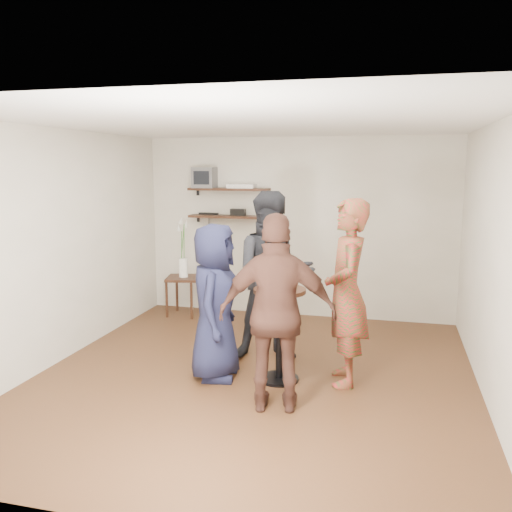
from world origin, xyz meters
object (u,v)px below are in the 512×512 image
(person_plaid, at_px, (347,293))
(person_navy, at_px, (215,302))
(person_dark, at_px, (274,276))
(side_table, at_px, (184,283))
(drinks_table, at_px, (279,322))
(dvd_deck, at_px, (242,186))
(radio, at_px, (238,212))
(person_brown, at_px, (278,314))
(crt_monitor, at_px, (205,178))

(person_plaid, height_order, person_navy, person_plaid)
(person_dark, bearing_deg, person_navy, -140.52)
(side_table, height_order, drinks_table, drinks_table)
(dvd_deck, relative_size, person_dark, 0.21)
(dvd_deck, bearing_deg, drinks_table, -65.98)
(person_navy, bearing_deg, radio, 3.99)
(person_dark, distance_m, person_brown, 1.34)
(dvd_deck, bearing_deg, radio, 180.00)
(person_brown, bearing_deg, radio, -78.18)
(dvd_deck, distance_m, radio, 0.38)
(person_dark, bearing_deg, radio, 100.00)
(radio, xyz_separation_m, person_navy, (0.47, -2.48, -0.71))
(drinks_table, height_order, person_brown, person_brown)
(dvd_deck, xyz_separation_m, person_plaid, (1.73, -2.28, -0.96))
(dvd_deck, bearing_deg, crt_monitor, 180.00)
(side_table, bearing_deg, person_navy, -60.72)
(person_navy, bearing_deg, crt_monitor, 14.74)
(drinks_table, bearing_deg, person_dark, 107.71)
(drinks_table, relative_size, person_plaid, 0.52)
(radio, xyz_separation_m, drinks_table, (1.13, -2.40, -0.90))
(drinks_table, xyz_separation_m, person_plaid, (0.66, 0.12, 0.32))
(side_table, bearing_deg, person_brown, -53.96)
(person_brown, bearing_deg, person_dark, -86.37)
(person_brown, bearing_deg, crt_monitor, -70.56)
(drinks_table, bearing_deg, person_navy, -173.32)
(crt_monitor, height_order, dvd_deck, crt_monitor)
(side_table, bearing_deg, radio, 22.20)
(dvd_deck, xyz_separation_m, person_navy, (0.41, -2.48, -1.09))
(drinks_table, height_order, person_dark, person_dark)
(person_plaid, height_order, person_brown, person_plaid)
(crt_monitor, bearing_deg, side_table, -128.66)
(crt_monitor, relative_size, radio, 1.45)
(drinks_table, height_order, person_plaid, person_plaid)
(person_navy, distance_m, person_brown, 0.98)
(crt_monitor, height_order, radio, crt_monitor)
(dvd_deck, distance_m, person_navy, 2.74)
(radio, distance_m, person_brown, 3.37)
(side_table, relative_size, person_plaid, 0.31)
(crt_monitor, height_order, drinks_table, crt_monitor)
(dvd_deck, distance_m, person_dark, 2.18)
(dvd_deck, bearing_deg, person_brown, -68.72)
(dvd_deck, relative_size, person_brown, 0.22)
(person_dark, bearing_deg, person_brown, -93.63)
(person_dark, bearing_deg, crt_monitor, 111.36)
(side_table, distance_m, person_dark, 2.28)
(crt_monitor, xyz_separation_m, side_table, (-0.25, -0.31, -1.54))
(person_dark, height_order, person_brown, person_dark)
(dvd_deck, xyz_separation_m, drinks_table, (1.07, -2.40, -1.28))
(person_plaid, relative_size, person_dark, 0.98)
(crt_monitor, relative_size, person_dark, 0.17)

